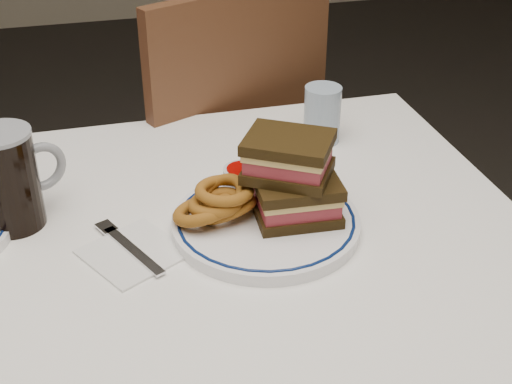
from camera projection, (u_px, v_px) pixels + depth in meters
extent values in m
cube|color=white|center=(122.00, 258.00, 1.05)|extent=(1.26, 0.86, 0.03)
cylinder|color=#472517|center=(359.00, 270.00, 1.65)|extent=(0.06, 0.06, 0.71)
cube|color=white|center=(493.00, 243.00, 1.23)|extent=(0.01, 0.86, 0.17)
cube|color=white|center=(105.00, 170.00, 1.45)|extent=(1.26, 0.01, 0.17)
cube|color=#472517|center=(195.00, 175.00, 1.81)|extent=(0.60, 0.60, 0.04)
cylinder|color=#472517|center=(216.00, 200.00, 2.17)|extent=(0.04, 0.04, 0.44)
cylinder|color=#472517|center=(299.00, 260.00, 1.90)|extent=(0.04, 0.04, 0.44)
cylinder|color=#472517|center=(101.00, 245.00, 1.96)|extent=(0.04, 0.04, 0.44)
cylinder|color=#472517|center=(177.00, 320.00, 1.70)|extent=(0.04, 0.04, 0.44)
cube|color=#472517|center=(242.00, 104.00, 1.53)|extent=(0.43, 0.21, 0.50)
cylinder|color=white|center=(266.00, 223.00, 1.09)|extent=(0.29, 0.29, 0.02)
torus|color=#0A1D51|center=(266.00, 218.00, 1.08)|extent=(0.27, 0.27, 0.01)
cube|color=black|center=(296.00, 212.00, 1.08)|extent=(0.13, 0.11, 0.02)
cube|color=#A52F34|center=(297.00, 201.00, 1.07)|extent=(0.12, 0.10, 0.02)
cube|color=#E4BD66|center=(297.00, 192.00, 1.06)|extent=(0.12, 0.10, 0.01)
cube|color=black|center=(297.00, 185.00, 1.06)|extent=(0.13, 0.11, 0.02)
cube|color=black|center=(288.00, 171.00, 1.06)|extent=(0.16, 0.15, 0.02)
cube|color=#A52F34|center=(288.00, 160.00, 1.05)|extent=(0.15, 0.14, 0.02)
cube|color=#E4BD66|center=(288.00, 150.00, 1.04)|extent=(0.15, 0.14, 0.01)
cube|color=black|center=(289.00, 142.00, 1.04)|extent=(0.16, 0.15, 0.02)
torus|color=brown|center=(229.00, 210.00, 1.08)|extent=(0.10, 0.09, 0.07)
torus|color=brown|center=(204.00, 209.00, 1.07)|extent=(0.10, 0.10, 0.06)
torus|color=brown|center=(216.00, 203.00, 1.06)|extent=(0.09, 0.09, 0.04)
torus|color=brown|center=(222.00, 195.00, 1.06)|extent=(0.09, 0.08, 0.06)
torus|color=brown|center=(224.00, 191.00, 1.06)|extent=(0.09, 0.09, 0.03)
cylinder|color=silver|center=(242.00, 178.00, 1.15)|extent=(0.06, 0.06, 0.04)
cylinder|color=#8E0502|center=(242.00, 172.00, 1.14)|extent=(0.05, 0.05, 0.01)
cylinder|color=black|center=(7.00, 180.00, 1.06)|extent=(0.09, 0.09, 0.15)
torus|color=gray|center=(41.00, 167.00, 1.09)|extent=(0.08, 0.04, 0.08)
cylinder|color=#92A7BD|center=(322.00, 114.00, 1.32)|extent=(0.07, 0.07, 0.11)
cube|color=white|center=(134.00, 253.00, 1.04)|extent=(0.17, 0.17, 0.00)
cube|color=silver|center=(133.00, 251.00, 1.03)|extent=(0.08, 0.14, 0.00)
cube|color=silver|center=(106.00, 227.00, 1.08)|extent=(0.04, 0.04, 0.00)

